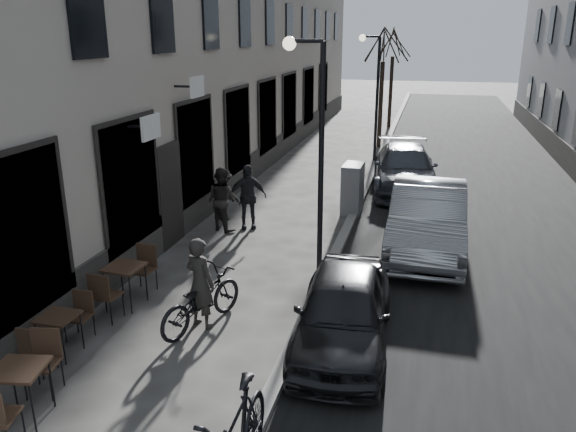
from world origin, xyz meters
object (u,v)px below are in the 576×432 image
at_px(pedestrian_far, 247,197).
at_px(car_near, 343,311).
at_px(bicycle, 201,300).
at_px(car_far, 405,169).
at_px(car_mid, 427,218).
at_px(streetlamp_far, 373,84).
at_px(utility_cabinet, 353,189).
at_px(bistro_set_a, 22,388).
at_px(bistro_set_c, 125,281).
at_px(tree_far, 393,42).
at_px(bistro_set_b, 59,331).
at_px(tree_near, 384,44).
at_px(pedestrian_near, 222,199).
at_px(pedestrian_mid, 224,195).
at_px(streetlamp_near, 314,133).

relative_size(pedestrian_far, car_near, 0.46).
relative_size(bicycle, car_far, 0.39).
height_order(pedestrian_far, car_mid, pedestrian_far).
relative_size(streetlamp_far, car_far, 1.00).
bearing_deg(streetlamp_far, utility_cabinet, -87.91).
bearing_deg(bistro_set_a, bistro_set_c, 85.15).
bearing_deg(tree_far, bicycle, -93.63).
distance_m(streetlamp_far, bistro_set_b, 17.00).
relative_size(utility_cabinet, car_near, 0.38).
height_order(tree_near, car_near, tree_near).
distance_m(tree_near, pedestrian_near, 13.73).
xyz_separation_m(bistro_set_c, pedestrian_near, (0.28, 4.69, 0.36)).
bearing_deg(bistro_set_b, pedestrian_mid, 89.65).
bearing_deg(bicycle, bistro_set_c, 7.88).
xyz_separation_m(streetlamp_near, streetlamp_far, (0.00, 12.00, 0.00)).
bearing_deg(car_far, car_mid, -87.13).
height_order(bistro_set_c, pedestrian_far, pedestrian_far).
bearing_deg(tree_far, tree_near, -90.00).
height_order(tree_near, tree_far, same).
distance_m(streetlamp_near, bistro_set_b, 6.20).
xyz_separation_m(streetlamp_near, pedestrian_far, (-2.33, 2.48, -2.27)).
xyz_separation_m(tree_near, bistro_set_a, (-2.90, -21.01, -4.16)).
height_order(tree_near, pedestrian_near, tree_near).
bearing_deg(pedestrian_mid, pedestrian_far, 151.21).
relative_size(streetlamp_near, pedestrian_near, 2.91).
xyz_separation_m(bicycle, pedestrian_near, (-1.49, 5.10, 0.34)).
bearing_deg(car_mid, utility_cabinet, 131.08).
bearing_deg(car_near, pedestrian_mid, 122.97).
distance_m(pedestrian_near, car_mid, 5.41).
height_order(streetlamp_far, tree_far, tree_far).
relative_size(bistro_set_b, utility_cabinet, 0.98).
bearing_deg(tree_far, streetlamp_far, -90.46).
height_order(bistro_set_a, bistro_set_b, bistro_set_a).
bearing_deg(tree_far, streetlamp_near, -90.20).
distance_m(bistro_set_c, utility_cabinet, 7.90).
xyz_separation_m(bistro_set_a, pedestrian_far, (0.50, 8.49, 0.39)).
xyz_separation_m(pedestrian_near, car_far, (4.57, 5.39, -0.13)).
bearing_deg(streetlamp_near, bistro_set_a, -115.21).
distance_m(tree_far, bicycle, 24.35).
bearing_deg(bicycle, tree_far, -72.54).
distance_m(bicycle, car_mid, 6.30).
xyz_separation_m(bistro_set_c, car_far, (4.85, 10.08, 0.23)).
bearing_deg(tree_near, bistro_set_b, -100.00).
bearing_deg(streetlamp_near, bistro_set_c, -141.73).
relative_size(streetlamp_far, bistro_set_c, 3.00).
bearing_deg(car_far, streetlamp_near, -107.91).
xyz_separation_m(pedestrian_mid, pedestrian_far, (0.88, -0.51, 0.15)).
height_order(bicycle, car_far, car_far).
relative_size(bistro_set_a, pedestrian_mid, 1.14).
height_order(tree_near, bicycle, tree_near).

